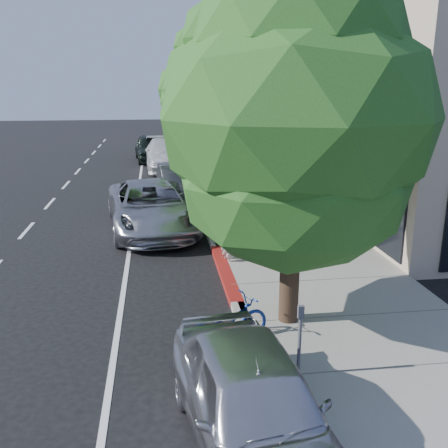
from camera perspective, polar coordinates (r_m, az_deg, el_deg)
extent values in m
plane|color=black|center=(12.28, 0.78, -7.57)|extent=(120.00, 120.00, 0.00)
cube|color=gray|center=(20.14, 3.92, 1.99)|extent=(4.60, 56.00, 0.15)
cube|color=#9E998E|center=(19.81, -2.62, 1.78)|extent=(0.30, 56.00, 0.15)
cube|color=maroon|center=(13.17, 0.14, -5.56)|extent=(0.32, 4.00, 0.15)
cube|color=#BEA992|center=(31.28, 13.79, 12.86)|extent=(10.00, 36.00, 7.00)
cylinder|color=black|center=(10.19, 7.51, -5.41)|extent=(0.40, 0.40, 2.42)
ellipsoid|color=#204F17|center=(9.67, 7.92, 5.16)|extent=(4.45, 4.45, 3.56)
ellipsoid|color=#204F17|center=(9.52, 8.19, 12.13)|extent=(5.23, 5.23, 4.19)
ellipsoid|color=#204F17|center=(9.53, 8.50, 19.61)|extent=(3.93, 3.93, 3.14)
cylinder|color=black|center=(15.77, 1.90, 2.81)|extent=(0.40, 0.40, 2.66)
ellipsoid|color=#204F17|center=(15.44, 1.98, 10.38)|extent=(4.16, 4.16, 3.32)
ellipsoid|color=#204F17|center=(15.37, 2.02, 15.17)|extent=(4.89, 4.89, 3.91)
ellipsoid|color=#204F17|center=(15.41, 2.07, 20.25)|extent=(3.67, 3.67, 2.93)
cylinder|color=black|center=(21.63, -0.74, 5.95)|extent=(0.40, 0.40, 2.34)
ellipsoid|color=#204F17|center=(21.39, -0.76, 10.81)|extent=(4.21, 4.21, 3.37)
ellipsoid|color=#204F17|center=(21.32, -0.77, 13.85)|extent=(4.95, 4.95, 3.96)
ellipsoid|color=#204F17|center=(21.31, -0.79, 17.09)|extent=(3.71, 3.71, 2.97)
cylinder|color=black|center=(27.49, -2.28, 8.67)|extent=(0.40, 0.40, 2.92)
ellipsoid|color=#204F17|center=(27.29, -2.34, 13.45)|extent=(3.62, 3.62, 2.90)
ellipsoid|color=#204F17|center=(27.27, -2.37, 16.42)|extent=(4.26, 4.26, 3.41)
ellipsoid|color=#204F17|center=(27.33, -2.41, 19.57)|extent=(3.20, 3.20, 2.56)
cylinder|color=black|center=(33.44, -3.28, 9.61)|extent=(0.40, 0.40, 2.54)
ellipsoid|color=#204F17|center=(33.29, -3.33, 13.03)|extent=(4.19, 4.19, 3.35)
ellipsoid|color=#204F17|center=(33.25, -3.37, 15.15)|extent=(4.92, 4.92, 3.94)
ellipsoid|color=#204F17|center=(33.26, -3.41, 17.40)|extent=(3.69, 3.69, 2.95)
cylinder|color=black|center=(39.41, -3.98, 10.42)|extent=(0.40, 0.40, 2.38)
ellipsoid|color=#204F17|center=(39.28, -4.03, 13.13)|extent=(3.72, 3.72, 2.98)
ellipsoid|color=#204F17|center=(39.24, -4.06, 14.82)|extent=(4.38, 4.38, 3.50)
ellipsoid|color=#204F17|center=(39.24, -4.10, 16.60)|extent=(3.28, 3.28, 2.63)
imported|color=silver|center=(13.68, 0.49, -1.53)|extent=(0.56, 0.68, 1.59)
imported|color=navy|center=(9.65, 0.29, -11.28)|extent=(1.92, 1.31, 0.96)
imported|color=#ADADB2|center=(17.14, -8.29, 1.96)|extent=(3.41, 6.18, 1.64)
imported|color=black|center=(20.58, -4.81, 4.42)|extent=(2.10, 5.13, 1.65)
imported|color=silver|center=(29.63, -6.62, 7.93)|extent=(2.71, 6.05, 1.72)
imported|color=black|center=(32.90, -8.26, 8.63)|extent=(2.42, 5.14, 1.70)
imported|color=#BBBBC0|center=(7.10, 3.34, -19.84)|extent=(2.25, 4.53, 1.48)
imported|color=black|center=(23.32, 4.96, 6.16)|extent=(1.03, 1.00, 1.67)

